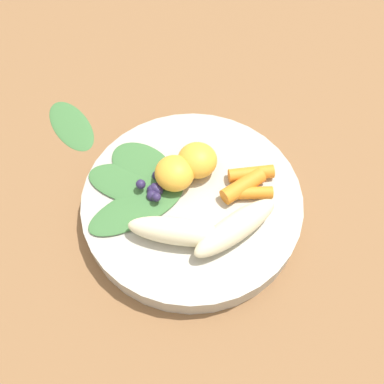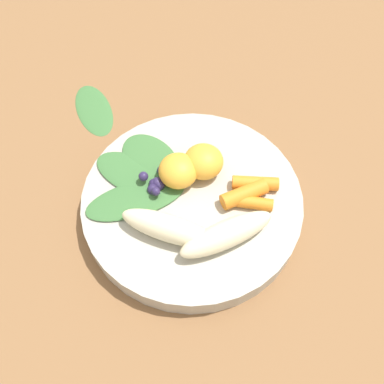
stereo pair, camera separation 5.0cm
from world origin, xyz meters
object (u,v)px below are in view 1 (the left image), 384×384
at_px(orange_segment_near, 177,171).
at_px(kale_leaf_stray, 71,124).
at_px(banana_peeled_right, 178,231).
at_px(banana_peeled_left, 234,229).
at_px(bowl, 192,203).

height_order(orange_segment_near, kale_leaf_stray, orange_segment_near).
relative_size(orange_segment_near, kale_leaf_stray, 0.45).
height_order(banana_peeled_right, orange_segment_near, orange_segment_near).
bearing_deg(banana_peeled_left, banana_peeled_right, 146.56).
bearing_deg(banana_peeled_left, kale_leaf_stray, 102.90).
height_order(bowl, kale_leaf_stray, bowl).
bearing_deg(orange_segment_near, banana_peeled_left, 176.14).
height_order(banana_peeled_right, kale_leaf_stray, banana_peeled_right).
relative_size(banana_peeled_left, orange_segment_near, 2.36).
bearing_deg(banana_peeled_right, banana_peeled_left, 11.27).
height_order(bowl, banana_peeled_left, banana_peeled_left).
height_order(banana_peeled_left, kale_leaf_stray, banana_peeled_left).
distance_m(banana_peeled_left, banana_peeled_right, 0.06).
relative_size(bowl, banana_peeled_left, 2.36).
xyz_separation_m(bowl, orange_segment_near, (0.03, -0.00, 0.03)).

